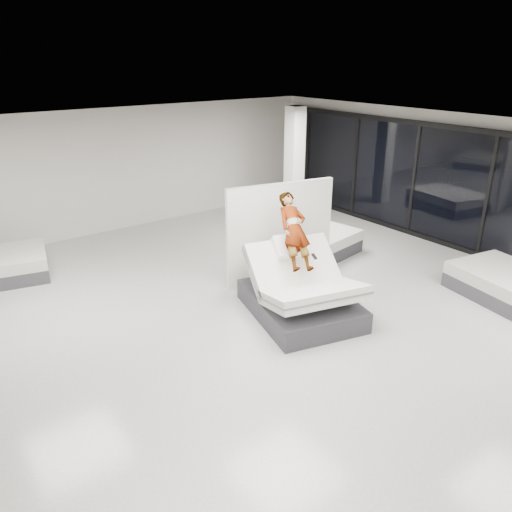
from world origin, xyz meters
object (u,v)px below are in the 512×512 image
Objects in this scene: flat_bed_right_near at (508,285)px; column at (294,167)px; hero_bed at (301,294)px; person at (295,243)px; divider_panel at (280,234)px; flat_bed_right_far at (311,239)px; remote at (314,256)px.

column is at bearing 93.24° from flat_bed_right_near.
column reaches higher than hero_bed.
person is at bearing 75.37° from hero_bed.
hero_bed is 1.65× the size of person.
flat_bed_right_near is 6.18m from column.
divider_panel is at bearing 77.42° from person.
column reaches higher than flat_bed_right_near.
column is at bearing 57.77° from divider_panel.
column reaches higher than divider_panel.
flat_bed_right_far is (2.34, 2.03, -1.02)m from person.
hero_bed is 1.14× the size of flat_bed_right_far.
remote is at bearing -21.41° from hero_bed.
flat_bed_right_near is at bearing -72.91° from flat_bed_right_far.
flat_bed_right_far is 1.01× the size of flat_bed_right_near.
flat_bed_right_far is at bearing 44.09° from hero_bed.
remote is 0.06× the size of divider_panel.
person reaches higher than remote.
divider_panel is at bearing 88.38° from remote.
flat_bed_right_far is at bearing 40.91° from divider_panel.
person is 5.06m from column.
remote is 0.06× the size of flat_bed_right_far.
hero_bed is at bearing 153.02° from flat_bed_right_near.
divider_panel is 4.57m from flat_bed_right_near.
divider_panel is at bearing -151.86° from flat_bed_right_far.
column is at bearing 50.73° from hero_bed.
flat_bed_right_near is at bearing -33.99° from divider_panel.
flat_bed_right_far is 2.43m from column.
column is (3.38, 4.13, 1.17)m from hero_bed.
hero_bed is 3.37m from flat_bed_right_far.
column is at bearing 63.82° from person.
hero_bed is 0.79× the size of column.
flat_bed_right_near is (3.51, -1.81, -0.87)m from remote.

